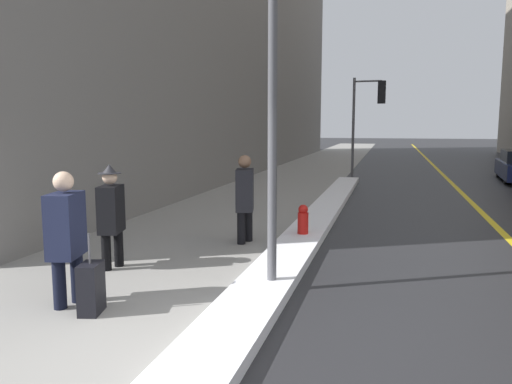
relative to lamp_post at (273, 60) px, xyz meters
The scene contains 11 objects.
ground_plane 3.69m from the lamp_post, 98.09° to the right, with size 160.00×160.00×0.00m, color #232326.
sidewalk_slab 13.36m from the lamp_post, 100.20° to the left, with size 4.00×80.00×0.01m.
road_centre_stripe 13.67m from the lamp_post, 73.95° to the left, with size 0.16×80.00×0.00m.
snow_bank_curb 5.60m from the lamp_post, 91.02° to the left, with size 0.74×17.05×0.15m.
lamp_post is the anchor object (origin of this frame).
traffic_light_near 14.84m from the lamp_post, 87.78° to the left, with size 1.31×0.33×4.06m.
pedestrian_trailing 3.25m from the lamp_post, 152.22° to the right, with size 0.42×0.59×1.63m.
pedestrian_in_fedora 3.33m from the lamp_post, behind, with size 0.39×0.72×1.59m.
pedestrian_nearside 3.40m from the lamp_post, 113.90° to the left, with size 0.42×0.58×1.63m.
rolling_suitcase 3.49m from the lamp_post, 143.70° to the right, with size 0.30×0.40×0.95m.
fire_hydrant 3.88m from the lamp_post, 91.66° to the left, with size 0.20×0.20×0.70m.
Camera 1 is at (1.76, -3.99, 2.17)m, focal length 35.00 mm.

